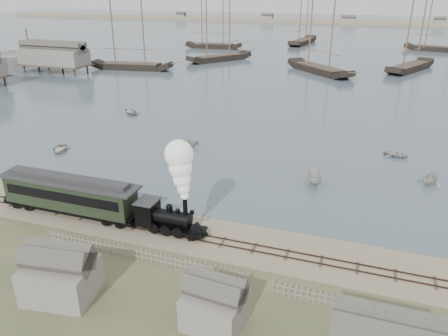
% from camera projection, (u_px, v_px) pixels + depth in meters
% --- Properties ---
extents(ground, '(600.00, 600.00, 0.00)m').
position_uv_depth(ground, '(239.00, 233.00, 41.61)').
color(ground, tan).
rests_on(ground, ground).
extents(harbor_water, '(600.00, 336.00, 0.06)m').
position_uv_depth(harbor_water, '(357.00, 39.00, 189.41)').
color(harbor_water, '#4D5F6E').
rests_on(harbor_water, ground).
extents(rail_track, '(120.00, 1.80, 0.16)m').
position_uv_depth(rail_track, '(233.00, 244.00, 39.86)').
color(rail_track, '#37251E').
rests_on(rail_track, ground).
extents(picket_fence_west, '(19.00, 0.10, 1.20)m').
position_uv_depth(picket_fence_west, '(143.00, 261.00, 37.51)').
color(picket_fence_west, slate).
rests_on(picket_fence_west, ground).
extents(picket_fence_east, '(15.00, 0.10, 1.20)m').
position_uv_depth(picket_fence_east, '(374.00, 316.00, 31.29)').
color(picket_fence_east, slate).
rests_on(picket_fence_east, ground).
extents(shed_left, '(5.00, 4.00, 4.10)m').
position_uv_depth(shed_left, '(64.00, 295.00, 33.35)').
color(shed_left, slate).
rests_on(shed_left, ground).
extents(shed_mid, '(4.00, 3.50, 3.60)m').
position_uv_depth(shed_mid, '(215.00, 324.00, 30.57)').
color(shed_mid, slate).
rests_on(shed_mid, ground).
extents(far_spit, '(500.00, 20.00, 1.80)m').
position_uv_depth(far_spit, '(365.00, 24.00, 258.98)').
color(far_spit, gray).
rests_on(far_spit, ground).
extents(locomotive, '(7.21, 2.69, 8.99)m').
position_uv_depth(locomotive, '(178.00, 195.00, 39.89)').
color(locomotive, black).
rests_on(locomotive, ground).
extents(passenger_coach, '(15.34, 2.96, 3.73)m').
position_uv_depth(passenger_coach, '(70.00, 193.00, 44.28)').
color(passenger_coach, black).
rests_on(passenger_coach, ground).
extents(beached_dinghy, '(4.52, 4.77, 0.80)m').
position_uv_depth(beached_dinghy, '(111.00, 203.00, 46.54)').
color(beached_dinghy, beige).
rests_on(beached_dinghy, ground).
extents(rowboat_0, '(4.47, 3.95, 0.77)m').
position_uv_depth(rowboat_0, '(60.00, 149.00, 61.78)').
color(rowboat_0, beige).
rests_on(rowboat_0, harbor_water).
extents(rowboat_1, '(3.39, 3.65, 1.58)m').
position_uv_depth(rowboat_1, '(189.00, 142.00, 63.34)').
color(rowboat_1, beige).
rests_on(rowboat_1, harbor_water).
extents(rowboat_2, '(4.06, 2.28, 1.48)m').
position_uv_depth(rowboat_2, '(313.00, 177.00, 51.81)').
color(rowboat_2, beige).
rests_on(rowboat_2, harbor_water).
extents(rowboat_3, '(3.12, 3.79, 0.68)m').
position_uv_depth(rowboat_3, '(396.00, 155.00, 59.78)').
color(rowboat_3, beige).
rests_on(rowboat_3, harbor_water).
extents(rowboat_4, '(4.19, 4.02, 1.70)m').
position_uv_depth(rowboat_4, '(431.00, 177.00, 51.46)').
color(rowboat_4, beige).
rests_on(rowboat_4, harbor_water).
extents(rowboat_6, '(4.73, 4.97, 0.84)m').
position_uv_depth(rowboat_6, '(131.00, 111.00, 79.82)').
color(rowboat_6, beige).
rests_on(rowboat_6, harbor_water).
extents(schooner_0, '(23.23, 8.44, 20.00)m').
position_uv_depth(schooner_0, '(129.00, 32.00, 117.48)').
color(schooner_0, black).
rests_on(schooner_0, harbor_water).
extents(schooner_1, '(16.68, 20.92, 20.00)m').
position_uv_depth(schooner_1, '(219.00, 27.00, 130.96)').
color(schooner_1, black).
rests_on(schooner_1, harbor_water).
extents(schooner_2, '(20.51, 20.74, 20.00)m').
position_uv_depth(schooner_2, '(322.00, 34.00, 112.95)').
color(schooner_2, black).
rests_on(schooner_2, harbor_water).
extents(schooner_3, '(14.21, 22.77, 20.00)m').
position_uv_depth(schooner_3, '(416.00, 33.00, 115.85)').
color(schooner_3, black).
rests_on(schooner_3, harbor_water).
extents(schooner_6, '(20.99, 6.82, 20.00)m').
position_uv_depth(schooner_6, '(213.00, 20.00, 157.26)').
color(schooner_6, black).
rests_on(schooner_6, harbor_water).
extents(schooner_7, '(8.42, 24.04, 20.00)m').
position_uv_depth(schooner_7, '(304.00, 17.00, 168.96)').
color(schooner_7, black).
rests_on(schooner_7, harbor_water).
extents(schooner_8, '(23.91, 10.37, 20.00)m').
position_uv_depth(schooner_8, '(444.00, 22.00, 149.91)').
color(schooner_8, black).
rests_on(schooner_8, harbor_water).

